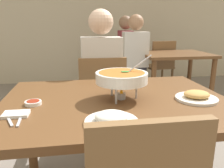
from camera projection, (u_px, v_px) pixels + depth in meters
cafe_rear_partition at (86, 7)px, 4.51m from camera, size 10.00×0.10×3.00m
dining_table_main at (116, 114)px, 1.37m from camera, size 1.32×0.99×0.76m
chair_diner_main at (102, 97)px, 2.16m from camera, size 0.44×0.44×0.90m
diner_main at (101, 72)px, 2.13m from camera, size 0.40×0.45×1.31m
curry_bowl at (122, 78)px, 1.31m from camera, size 0.33×0.30×0.26m
rice_plate at (111, 119)px, 1.01m from camera, size 0.24×0.24×0.06m
appetizer_plate at (197, 96)px, 1.32m from camera, size 0.24×0.24×0.06m
sauce_dish at (33, 103)px, 1.24m from camera, size 0.09×0.09×0.02m
napkin_folded at (16, 114)px, 1.10m from camera, size 0.12×0.08×0.02m
fork_utensil at (9, 119)px, 1.05m from camera, size 0.08×0.16×0.01m
spoon_utensil at (20, 119)px, 1.05m from camera, size 0.03×0.17×0.01m
dining_table_far at (175, 62)px, 3.44m from camera, size 1.00×0.80×0.76m
chair_bg_left at (129, 69)px, 3.49m from camera, size 0.49×0.49×0.90m
chair_bg_middle at (130, 64)px, 3.95m from camera, size 0.48×0.48×0.90m
chair_bg_right at (160, 63)px, 3.99m from camera, size 0.48×0.48×0.90m
patron_bg_left at (134, 54)px, 3.35m from camera, size 0.40×0.45×1.31m
patron_bg_middle at (127, 50)px, 3.85m from camera, size 0.45×0.40×1.31m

